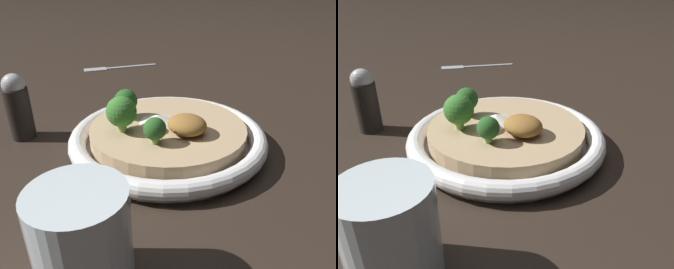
# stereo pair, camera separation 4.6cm
# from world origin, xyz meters

# --- Properties ---
(ground_plane) EXTENTS (6.00, 6.00, 0.00)m
(ground_plane) POSITION_xyz_m (0.00, 0.00, 0.00)
(ground_plane) COLOR #2D231C
(risotto_bowl) EXTENTS (0.28, 0.28, 0.04)m
(risotto_bowl) POSITION_xyz_m (0.00, 0.00, 0.02)
(risotto_bowl) COLOR white
(risotto_bowl) RESTS_ON ground_plane
(cheese_sprinkle) EXTENTS (0.05, 0.05, 0.01)m
(cheese_sprinkle) POSITION_xyz_m (-0.02, -0.00, 0.04)
(cheese_sprinkle) COLOR white
(cheese_sprinkle) RESTS_ON risotto_bowl
(crispy_onion_garnish) EXTENTS (0.05, 0.05, 0.03)m
(crispy_onion_garnish) POSITION_xyz_m (0.04, -0.01, 0.05)
(crispy_onion_garnish) COLOR olive
(crispy_onion_garnish) RESTS_ON risotto_bowl
(broccoli_left) EXTENTS (0.03, 0.03, 0.04)m
(broccoli_left) POSITION_xyz_m (-0.06, -0.01, 0.06)
(broccoli_left) COLOR #759E4C
(broccoli_left) RESTS_ON risotto_bowl
(broccoli_front_left) EXTENTS (0.04, 0.04, 0.05)m
(broccoli_front_left) POSITION_xyz_m (-0.04, -0.05, 0.06)
(broccoli_front_left) COLOR #84A856
(broccoli_front_left) RESTS_ON risotto_bowl
(broccoli_front) EXTENTS (0.03, 0.03, 0.03)m
(broccoli_front) POSITION_xyz_m (0.02, -0.05, 0.06)
(broccoli_front) COLOR #84A856
(broccoli_front) RESTS_ON risotto_bowl
(drinking_glass) EXTENTS (0.08, 0.08, 0.09)m
(drinking_glass) POSITION_xyz_m (0.08, -0.22, 0.05)
(drinking_glass) COLOR silver
(drinking_glass) RESTS_ON ground_plane
(fork_utensil) EXTENTS (0.12, 0.16, 0.00)m
(fork_utensil) POSITION_xyz_m (-0.36, 0.25, 0.00)
(fork_utensil) COLOR #B7B7BC
(fork_utensil) RESTS_ON ground_plane
(pepper_shaker) EXTENTS (0.04, 0.04, 0.10)m
(pepper_shaker) POSITION_xyz_m (-0.20, -0.10, 0.05)
(pepper_shaker) COLOR black
(pepper_shaker) RESTS_ON ground_plane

